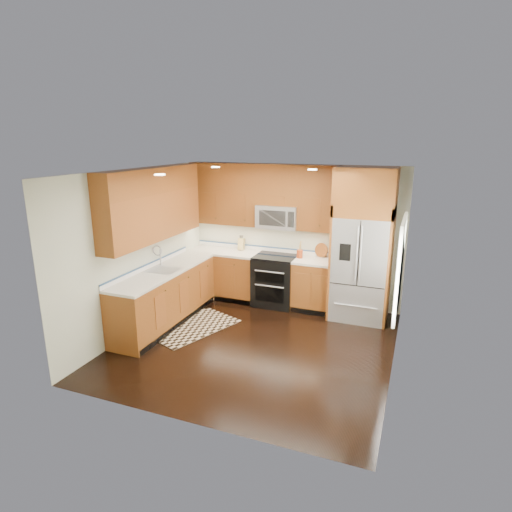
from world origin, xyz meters
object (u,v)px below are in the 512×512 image
at_px(refrigerator, 362,245).
at_px(utensil_crock, 300,252).
at_px(knife_block, 241,244).
at_px(rug, 193,327).
at_px(range, 275,281).

bearing_deg(refrigerator, utensil_crock, 174.61).
distance_m(knife_block, utensil_crock, 1.23).
height_order(rug, utensil_crock, utensil_crock).
relative_size(rug, knife_block, 5.07).
bearing_deg(rug, refrigerator, 50.85).
bearing_deg(rug, knife_block, 105.39).
relative_size(range, refrigerator, 0.36).
relative_size(range, utensil_crock, 3.05).
bearing_deg(utensil_crock, refrigerator, -5.39).
relative_size(refrigerator, knife_block, 9.14).
bearing_deg(range, utensil_crock, 8.64).
xyz_separation_m(rug, utensil_crock, (1.39, 1.53, 1.04)).
bearing_deg(utensil_crock, range, -171.36).
bearing_deg(knife_block, rug, -95.72).
height_order(refrigerator, rug, refrigerator).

